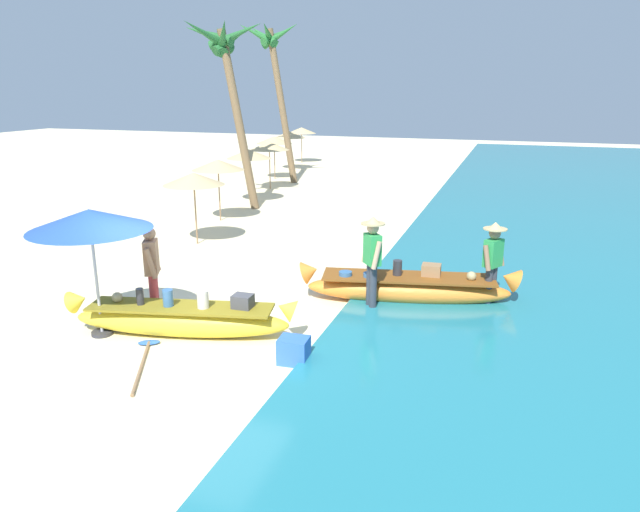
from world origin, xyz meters
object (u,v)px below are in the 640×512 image
(boat_yellow_foreground, at_px, (182,319))
(palm_tree_leaning_seaward, at_px, (274,58))
(cooler_box, at_px, (294,350))
(palm_tree_tall_inland, at_px, (226,58))
(paddle, at_px, (144,358))
(person_tourist_customer, at_px, (152,269))
(person_vendor_assistant, at_px, (493,259))
(patio_umbrella_large, at_px, (90,220))
(boat_orange_midground, at_px, (408,288))
(person_vendor_hatted, at_px, (372,257))

(boat_yellow_foreground, distance_m, palm_tree_leaning_seaward, 17.42)
(cooler_box, bearing_deg, palm_tree_tall_inland, 117.65)
(cooler_box, distance_m, paddle, 2.33)
(boat_yellow_foreground, relative_size, person_tourist_customer, 2.29)
(palm_tree_tall_inland, height_order, palm_tree_leaning_seaward, palm_tree_leaning_seaward)
(boat_yellow_foreground, xyz_separation_m, person_tourist_customer, (-0.78, 0.38, 0.68))
(paddle, bearing_deg, boat_yellow_foreground, 85.74)
(palm_tree_leaning_seaward, xyz_separation_m, paddle, (4.88, -16.97, -5.18))
(boat_yellow_foreground, distance_m, person_tourist_customer, 1.10)
(palm_tree_tall_inland, bearing_deg, person_tourist_customer, -70.63)
(person_vendor_assistant, xyz_separation_m, palm_tree_leaning_seaward, (-9.82, 12.92, 4.25))
(person_tourist_customer, bearing_deg, palm_tree_leaning_seaward, 105.02)
(patio_umbrella_large, height_order, paddle, patio_umbrella_large)
(boat_orange_midground, distance_m, person_tourist_customer, 4.80)
(boat_orange_midground, bearing_deg, paddle, -132.03)
(person_vendor_assistant, height_order, palm_tree_leaning_seaward, palm_tree_leaning_seaward)
(boat_yellow_foreground, height_order, person_vendor_assistant, person_vendor_assistant)
(boat_orange_midground, bearing_deg, cooler_box, -110.58)
(person_tourist_customer, xyz_separation_m, patio_umbrella_large, (-0.54, -0.80, 1.01))
(person_tourist_customer, distance_m, patio_umbrella_large, 1.39)
(person_vendor_assistant, distance_m, palm_tree_leaning_seaward, 16.77)
(person_vendor_assistant, bearing_deg, palm_tree_tall_inland, 141.83)
(person_vendor_hatted, bearing_deg, person_tourist_customer, -153.62)
(person_tourist_customer, relative_size, cooler_box, 3.87)
(boat_orange_midground, height_order, patio_umbrella_large, patio_umbrella_large)
(boat_yellow_foreground, relative_size, paddle, 2.29)
(boat_orange_midground, height_order, paddle, boat_orange_midground)
(boat_yellow_foreground, height_order, palm_tree_tall_inland, palm_tree_tall_inland)
(boat_orange_midground, xyz_separation_m, person_vendor_assistant, (1.53, 0.27, 0.66))
(person_tourist_customer, bearing_deg, palm_tree_tall_inland, 109.37)
(boat_yellow_foreground, relative_size, palm_tree_tall_inland, 0.64)
(boat_yellow_foreground, relative_size, person_vendor_assistant, 2.39)
(person_tourist_customer, xyz_separation_m, palm_tree_leaning_seaward, (-4.18, 15.58, 4.22))
(palm_tree_leaning_seaward, bearing_deg, palm_tree_tall_inland, -82.75)
(person_vendor_assistant, xyz_separation_m, palm_tree_tall_inland, (-9.08, 7.14, 3.98))
(patio_umbrella_large, distance_m, cooler_box, 3.91)
(person_vendor_hatted, distance_m, patio_umbrella_large, 4.90)
(palm_tree_tall_inland, height_order, paddle, palm_tree_tall_inland)
(boat_yellow_foreground, bearing_deg, palm_tree_tall_inland, 112.52)
(person_tourist_customer, relative_size, person_vendor_assistant, 1.04)
(patio_umbrella_large, bearing_deg, paddle, -25.60)
(boat_yellow_foreground, relative_size, person_vendor_hatted, 2.20)
(cooler_box, bearing_deg, person_vendor_assistant, 47.99)
(boat_yellow_foreground, relative_size, palm_tree_leaning_seaward, 0.60)
(person_vendor_hatted, relative_size, palm_tree_leaning_seaward, 0.27)
(boat_yellow_foreground, xyz_separation_m, cooler_box, (2.16, -0.36, -0.10))
(boat_yellow_foreground, relative_size, boat_orange_midground, 0.94)
(paddle, bearing_deg, boat_orange_midground, 47.97)
(patio_umbrella_large, height_order, palm_tree_tall_inland, palm_tree_tall_inland)
(palm_tree_leaning_seaward, height_order, paddle, palm_tree_leaning_seaward)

